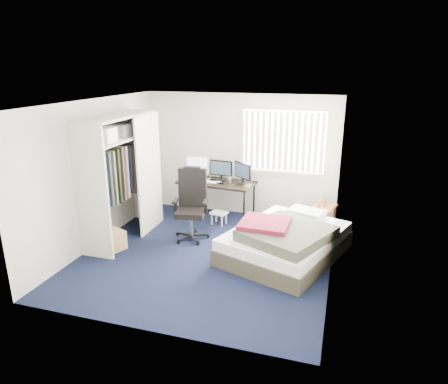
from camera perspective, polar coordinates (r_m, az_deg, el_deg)
The scene contains 10 objects.
ground at distance 6.77m, azimuth -2.47°, elevation -8.91°, with size 4.20×4.20×0.00m, color black.
room_shell at distance 6.24m, azimuth -2.65°, elevation 3.58°, with size 4.20×4.20×4.20m.
window_assembly at distance 7.95m, azimuth 8.51°, elevation 7.16°, with size 1.72×0.09×1.32m.
closet at distance 7.22m, azimuth -14.54°, elevation 3.69°, with size 0.64×1.84×2.22m.
desk at distance 8.15m, azimuth -0.98°, elevation 1.74°, with size 1.61×0.87×1.22m.
office_chair at distance 7.26m, azimuth -4.63°, elevation -2.78°, with size 0.71×0.71×1.30m.
footstool at distance 7.91m, azimuth -0.73°, elevation -3.30°, with size 0.36×0.31×0.25m.
nightstand at distance 7.68m, azimuth 13.79°, elevation -2.61°, with size 0.56×0.79×0.67m.
bed at distance 6.66m, azimuth 8.70°, elevation -6.85°, with size 2.13×2.44×0.67m.
pine_box at distance 7.18m, azimuth -15.76°, elevation -6.54°, with size 0.44×0.33×0.33m, color tan.
Camera 1 is at (2.03, -5.70, 3.04)m, focal length 32.00 mm.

